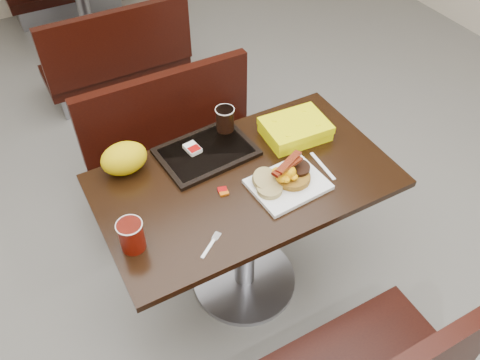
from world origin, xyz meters
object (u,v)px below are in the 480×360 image
table_near (245,235)px  platter (288,184)px  coffee_cup_near (132,236)px  coffee_cup_far (225,119)px  table_far (83,6)px  bench_far_s (112,49)px  bench_near_n (183,149)px  pancake_stack (293,176)px  paper_bag (124,158)px  tray (206,152)px  knife (323,166)px  hashbrown_sleeve_left (192,148)px  fork (208,249)px  clamshell (295,129)px

table_near → platter: platter is taller
coffee_cup_near → platter: bearing=-1.0°
coffee_cup_far → table_far: bearing=91.6°
bench_far_s → bench_near_n: bearing=-90.0°
platter → pancake_stack: 0.04m
coffee_cup_near → pancake_stack: bearing=0.1°
paper_bag → tray: bearing=-11.5°
knife → hashbrown_sleeve_left: 0.55m
coffee_cup_far → fork: bearing=-123.0°
tray → hashbrown_sleeve_left: size_ratio=5.40×
tray → pancake_stack: bearing=-58.8°
pancake_stack → bench_far_s: bearing=94.4°
coffee_cup_near → paper_bag: bearing=74.1°
pancake_stack → coffee_cup_far: 0.42m
coffee_cup_near → clamshell: (0.84, 0.24, -0.02)m
tray → paper_bag: 0.35m
bench_far_s → knife: 2.06m
table_far → pancake_stack: 2.74m
bench_far_s → fork: fork is taller
knife → hashbrown_sleeve_left: hashbrown_sleeve_left is taller
coffee_cup_near → fork: 0.27m
coffee_cup_far → bench_near_n: bearing=99.0°
table_far → hashbrown_sleeve_left: size_ratio=16.39×
fork → coffee_cup_near: bearing=113.5°
tray → knife: bearing=-42.4°
paper_bag → bench_far_s: bearing=75.9°
bench_near_n → bench_far_s: 1.20m
bench_near_n → clamshell: 0.78m
coffee_cup_near → table_near: bearing=12.0°
table_near → table_far: (0.00, 2.60, 0.00)m
table_near → coffee_cup_far: 0.54m
platter → bench_near_n: bearing=95.1°
fork → tray: tray is taller
knife → paper_bag: (-0.72, 0.37, 0.06)m
pancake_stack → paper_bag: size_ratio=0.76×
paper_bag → coffee_cup_far: bearing=2.4°
bench_near_n → platter: (0.13, -0.82, 0.40)m
knife → tray: size_ratio=0.45×
bench_far_s → table_near: bearing=-90.0°
bench_near_n → table_far: size_ratio=0.83×
bench_near_n → coffee_cup_near: coffee_cup_near is taller
coffee_cup_far → paper_bag: 0.47m
paper_bag → coffee_cup_near: bearing=-105.9°
pancake_stack → hashbrown_sleeve_left: bearing=128.8°
coffee_cup_near → knife: 0.84m
hashbrown_sleeve_left → fork: bearing=-116.9°
fork → paper_bag: bearing=67.2°
bench_near_n → fork: size_ratio=7.86×
bench_far_s → coffee_cup_far: 1.67m
platter → coffee_cup_far: coffee_cup_far is taller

